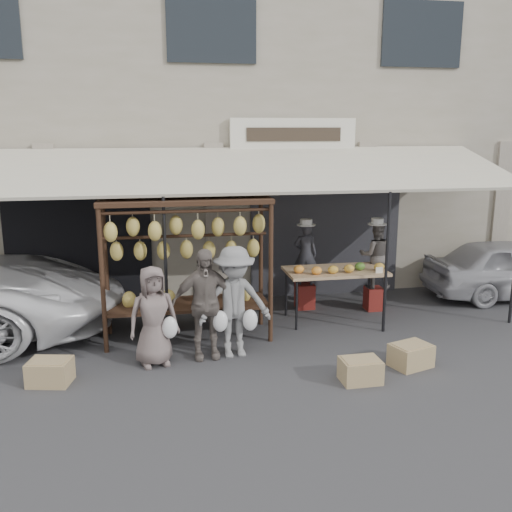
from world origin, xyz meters
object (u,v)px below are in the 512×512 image
(crate_near_a, at_px, (360,370))
(customer_right, at_px, (234,302))
(banana_rack, at_px, (186,242))
(vendor_left, at_px, (306,254))
(customer_left, at_px, (153,316))
(crate_near_b, at_px, (411,355))
(produce_table, at_px, (336,272))
(vendor_right, at_px, (376,255))
(customer_mid, at_px, (204,304))
(crate_far, at_px, (50,372))

(crate_near_a, bearing_deg, customer_right, 141.91)
(banana_rack, distance_m, customer_right, 1.27)
(banana_rack, relative_size, vendor_left, 2.29)
(customer_right, height_order, crate_near_a, customer_right)
(customer_left, height_order, crate_near_b, customer_left)
(produce_table, height_order, customer_left, customer_left)
(vendor_right, distance_m, customer_mid, 3.66)
(customer_left, bearing_deg, crate_far, -177.59)
(customer_mid, height_order, crate_near_b, customer_mid)
(crate_far, bearing_deg, vendor_right, 22.11)
(crate_near_a, relative_size, crate_near_b, 0.96)
(banana_rack, bearing_deg, customer_left, -120.28)
(banana_rack, distance_m, customer_mid, 1.11)
(crate_far, bearing_deg, crate_near_b, -4.08)
(customer_left, relative_size, crate_near_a, 2.78)
(vendor_left, xyz_separation_m, crate_near_a, (-0.11, -3.18, -0.87))
(vendor_left, xyz_separation_m, crate_near_b, (0.76, -2.84, -0.86))
(customer_right, relative_size, crate_near_a, 3.20)
(customer_mid, xyz_separation_m, crate_near_a, (1.93, -1.20, -0.66))
(banana_rack, height_order, produce_table, banana_rack)
(vendor_right, xyz_separation_m, customer_mid, (-3.26, -1.65, -0.21))
(vendor_left, bearing_deg, crate_near_b, 118.55)
(vendor_left, xyz_separation_m, vendor_right, (1.22, -0.33, -0.00))
(produce_table, bearing_deg, crate_near_a, -100.30)
(customer_right, height_order, crate_near_b, customer_right)
(produce_table, relative_size, crate_far, 3.21)
(vendor_left, height_order, vendor_right, vendor_right)
(vendor_left, relative_size, customer_left, 0.80)
(banana_rack, xyz_separation_m, customer_mid, (0.18, -0.80, -0.76))
(customer_right, relative_size, crate_near_b, 3.07)
(vendor_left, relative_size, crate_far, 2.15)
(customer_left, distance_m, customer_right, 1.17)
(customer_mid, height_order, crate_near_a, customer_mid)
(crate_near_a, bearing_deg, customer_left, 158.08)
(customer_left, xyz_separation_m, crate_near_a, (2.65, -1.07, -0.56))
(vendor_right, relative_size, crate_near_b, 2.25)
(vendor_left, bearing_deg, vendor_right, 178.55)
(vendor_left, relative_size, customer_mid, 0.70)
(banana_rack, distance_m, crate_far, 2.70)
(vendor_left, relative_size, customer_right, 0.69)
(vendor_right, bearing_deg, customer_mid, 41.55)
(banana_rack, bearing_deg, vendor_left, 28.08)
(produce_table, relative_size, customer_right, 1.04)
(vendor_right, distance_m, crate_far, 5.83)
(banana_rack, relative_size, customer_right, 1.59)
(produce_table, height_order, vendor_left, vendor_left)
(banana_rack, height_order, crate_near_b, banana_rack)
(customer_right, height_order, crate_far, customer_right)
(customer_left, bearing_deg, customer_right, -8.24)
(customer_right, xyz_separation_m, crate_far, (-2.51, -0.49, -0.66))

